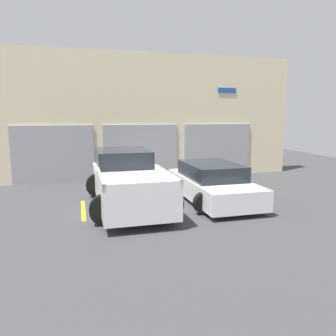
# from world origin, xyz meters

# --- Properties ---
(ground_plane) EXTENTS (28.00, 28.00, 0.00)m
(ground_plane) POSITION_xyz_m (0.00, 0.00, 0.00)
(ground_plane) COLOR #3D3D3F
(shophouse_building) EXTENTS (14.30, 0.68, 5.56)m
(shophouse_building) POSITION_xyz_m (-0.01, 3.29, 2.72)
(shophouse_building) COLOR beige
(shophouse_building) RESTS_ON ground
(pickup_truck) EXTENTS (2.55, 5.04, 1.67)m
(pickup_truck) POSITION_xyz_m (-1.41, -1.18, 0.80)
(pickup_truck) COLOR white
(pickup_truck) RESTS_ON ground
(sedan_white) EXTENTS (2.28, 4.37, 1.26)m
(sedan_white) POSITION_xyz_m (1.41, -1.42, 0.60)
(sedan_white) COLOR white
(sedan_white) RESTS_ON ground
(parking_stripe_far_left) EXTENTS (0.12, 2.20, 0.01)m
(parking_stripe_far_left) POSITION_xyz_m (-2.81, -1.44, 0.00)
(parking_stripe_far_left) COLOR gold
(parking_stripe_far_left) RESTS_ON ground
(parking_stripe_left) EXTENTS (0.12, 2.20, 0.01)m
(parking_stripe_left) POSITION_xyz_m (0.00, -1.44, 0.00)
(parking_stripe_left) COLOR gold
(parking_stripe_left) RESTS_ON ground
(parking_stripe_centre) EXTENTS (0.12, 2.20, 0.01)m
(parking_stripe_centre) POSITION_xyz_m (2.81, -1.44, 0.00)
(parking_stripe_centre) COLOR gold
(parking_stripe_centre) RESTS_ON ground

